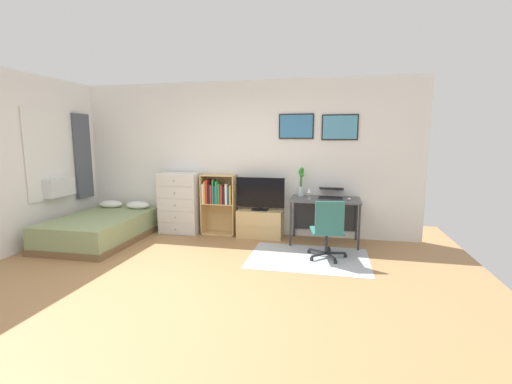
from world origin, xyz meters
TOP-DOWN VIEW (x-y plane):
  - ground_plane at (0.00, 0.00)m, footprint 7.20×7.20m
  - wall_back_with_posters at (0.02, 2.43)m, footprint 6.12×0.09m
  - area_rug at (1.28, 1.24)m, footprint 1.70×1.20m
  - bed at (-2.19, 1.41)m, footprint 1.29×1.95m
  - dresser at (-1.11, 2.15)m, footprint 0.71×0.46m
  - bookshelf at (-0.40, 2.21)m, footprint 0.61×0.30m
  - tv_stand at (0.37, 2.17)m, footprint 0.78×0.41m
  - television at (0.37, 2.15)m, footprint 0.84×0.16m
  - desk at (1.48, 2.13)m, footprint 1.11×0.63m
  - office_chair at (1.54, 1.25)m, footprint 0.58×0.57m
  - laptop at (1.56, 2.19)m, footprint 0.42×0.45m
  - computer_mouse at (1.85, 2.03)m, footprint 0.06×0.10m
  - bamboo_vase at (1.06, 2.26)m, footprint 0.09×0.11m
  - wine_glass at (1.22, 1.96)m, footprint 0.07×0.07m

SIDE VIEW (x-z plane):
  - ground_plane at x=0.00m, z-range 0.00..0.00m
  - area_rug at x=1.28m, z-range 0.00..0.01m
  - bed at x=-2.19m, z-range -0.06..0.50m
  - tv_stand at x=0.37m, z-range 0.00..0.48m
  - office_chair at x=1.54m, z-range 0.03..0.89m
  - dresser at x=-1.11m, z-range 0.00..1.10m
  - desk at x=1.48m, z-range 0.24..0.98m
  - bookshelf at x=-0.40m, z-range 0.11..1.19m
  - computer_mouse at x=1.85m, z-range 0.74..0.77m
  - television at x=0.37m, z-range 0.48..1.05m
  - laptop at x=1.56m, z-range 0.72..0.90m
  - wine_glass at x=1.22m, z-range 0.78..0.96m
  - bamboo_vase at x=1.06m, z-range 0.76..1.25m
  - wall_back_with_posters at x=0.02m, z-range 0.01..2.71m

